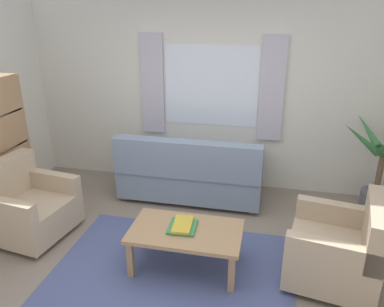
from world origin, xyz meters
TOP-DOWN VIEW (x-y plane):
  - ground_plane at (0.00, 0.00)m, footprint 6.24×6.24m
  - wall_back at (0.00, 2.26)m, footprint 5.32×0.12m
  - window_with_curtains at (0.00, 2.18)m, footprint 1.98×0.07m
  - area_rug at (0.00, 0.00)m, footprint 2.37×1.84m
  - couch at (-0.16, 1.62)m, footprint 1.90×0.82m
  - armchair_left at (-1.80, 0.37)m, footprint 0.93×0.95m
  - armchair_right at (1.58, 0.29)m, footprint 0.95×0.97m
  - coffee_table at (0.11, 0.17)m, footprint 1.10×0.64m
  - book_stack_on_table at (0.08, 0.20)m, footprint 0.28×0.33m
  - potted_plant at (2.20, 1.69)m, footprint 1.19×1.04m

SIDE VIEW (x-z plane):
  - ground_plane at x=0.00m, z-range 0.00..0.00m
  - area_rug at x=0.00m, z-range 0.00..0.01m
  - armchair_left at x=-1.80m, z-range -0.09..0.79m
  - armchair_right at x=1.58m, z-range -0.09..0.79m
  - couch at x=-0.16m, z-range -0.09..0.83m
  - coffee_table at x=0.11m, z-range 0.16..0.60m
  - book_stack_on_table at x=0.08m, z-range 0.44..0.49m
  - potted_plant at x=2.20m, z-range -0.08..1.20m
  - wall_back at x=0.00m, z-range 0.00..2.60m
  - window_with_curtains at x=0.00m, z-range 0.75..2.15m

